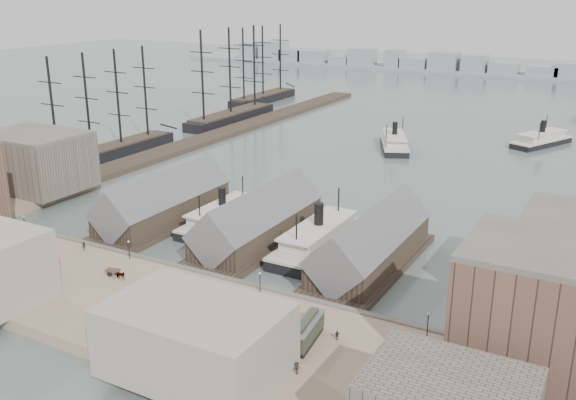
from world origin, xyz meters
The scene contains 33 objects.
ground centered at (0.00, 0.00, 0.00)m, with size 900.00×900.00×0.00m, color #4E5A59.
quay centered at (0.00, -20.00, 1.00)m, with size 180.00×30.00×2.00m, color #8E755F.
seawall centered at (0.00, -5.20, 1.15)m, with size 180.00×1.20×2.30m, color #59544C.
west_wharf centered at (-68.00, 100.00, 0.80)m, with size 10.00×220.00×1.60m, color #2D231C.
ferry_shed_west centered at (-26.00, 16.88, 4.64)m, with size 14.00×42.00×12.60m.
ferry_shed_center centered at (0.00, 16.88, 4.64)m, with size 14.00×42.00×12.60m.
ferry_shed_east centered at (26.00, 16.88, 4.64)m, with size 14.00×42.00×12.60m.
warehouse_west_back centered at (-70.00, 18.00, 9.00)m, with size 26.00×20.00×14.00m, color #60564C.
street_bldg_center centered at (20.00, -32.00, 7.00)m, with size 24.00×16.00×10.00m, color gray.
lamp_post_far_w centered at (-45.00, -7.00, 4.71)m, with size 0.44×0.44×3.92m.
lamp_post_near_w centered at (-15.00, -7.00, 4.71)m, with size 0.44×0.44×3.92m.
lamp_post_near_e centered at (15.00, -7.00, 4.71)m, with size 0.44×0.44×3.92m.
lamp_post_far_e centered at (45.00, -7.00, 4.71)m, with size 0.44×0.44×3.92m.
far_shore centered at (-2.07, 334.14, 3.91)m, with size 500.00×40.00×15.72m.
ferry_docked_west centered at (-13.00, 22.12, 2.27)m, with size 8.13×27.09×9.68m.
ferry_docked_east centered at (13.00, 19.86, 2.55)m, with size 9.15×30.49×10.89m.
ferry_open_near centered at (-4.44, 113.29, 2.30)m, with size 18.97×28.42×9.82m.
ferry_open_mid centered at (39.25, 142.99, 2.21)m, with size 18.27×27.25×9.42m.
sailing_ship_near centered at (-81.98, 55.89, 2.52)m, with size 8.35×57.52×34.33m.
sailing_ship_mid centered at (-79.94, 125.04, 2.72)m, with size 9.25×53.43×38.02m.
sailing_ship_far centered at (-93.80, 173.58, 2.60)m, with size 8.76×48.68×36.02m.
tram centered at (29.84, -17.79, 3.78)m, with size 3.77×10.02×3.48m.
horse_cart_left centered at (-37.69, -15.16, 2.80)m, with size 4.73×3.36×1.58m.
horse_cart_center centered at (-10.84, -14.62, 2.81)m, with size 4.98×2.25×1.59m.
horse_cart_right centered at (18.41, -20.66, 2.81)m, with size 4.82×2.87×1.59m.
pedestrian_1 centered at (-36.80, -19.10, 2.86)m, with size 0.83×0.65×1.72m, color black.
pedestrian_2 centered at (-26.32, -8.04, 2.89)m, with size 1.15×0.66×1.78m, color black.
pedestrian_3 centered at (-17.51, -23.49, 2.85)m, with size 1.00×0.42×1.70m, color black.
pedestrian_4 centered at (-0.37, -12.44, 2.87)m, with size 0.85×0.55×1.73m, color black.
pedestrian_5 centered at (9.35, -19.77, 2.87)m, with size 0.63×0.46×1.73m, color black.
pedestrian_6 centered at (23.84, -12.54, 2.83)m, with size 0.80×0.63×1.65m, color black.
pedestrian_7 centered at (32.43, -25.72, 2.90)m, with size 1.16×0.67×1.80m, color black.
pedestrian_8 centered at (33.49, -14.90, 2.79)m, with size 0.93×0.39×1.58m, color black.
Camera 1 is at (68.59, -93.20, 52.56)m, focal length 40.00 mm.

